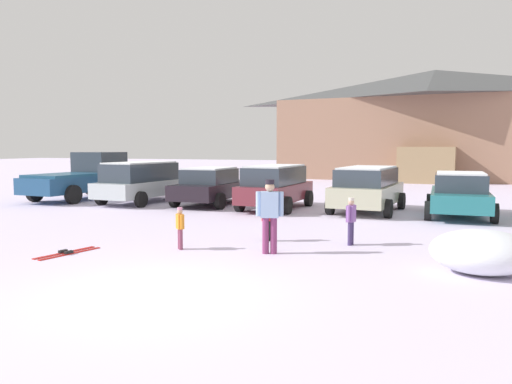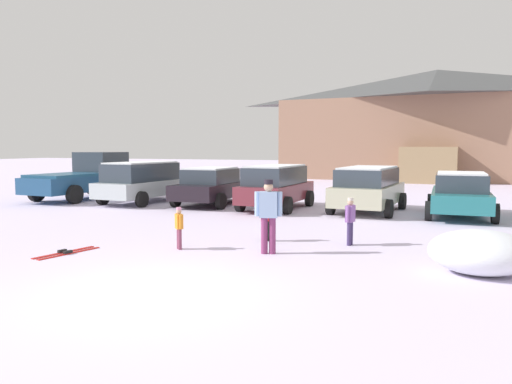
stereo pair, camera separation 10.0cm
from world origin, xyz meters
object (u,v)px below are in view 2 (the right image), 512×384
Objects in this scene: skier_child_in_orange_jacket at (179,226)px; pair_of_skis at (66,252)px; parked_beige_suv at (368,188)px; parked_black_sedan at (212,186)px; plowed_snow_pile at (481,252)px; pickup_truck at (88,177)px; parked_teal_hatchback at (461,194)px; parked_maroon_van at (276,186)px; skier_child_in_purple_jacket at (350,218)px; parked_silver_wagon at (142,181)px; skier_adult_in_blue_parka at (268,212)px; skier_child_in_red_jacket at (266,218)px; ski_lodge at (436,124)px.

pair_of_skis is (-2.14, -1.33, -0.54)m from skier_child_in_orange_jacket.
parked_beige_suv reaches higher than pair_of_skis.
parked_beige_suv is (6.37, 0.00, 0.11)m from parked_black_sedan.
pickup_truck is at bearing 152.04° from plowed_snow_pile.
parked_teal_hatchback is 2.68× the size of pair_of_skis.
skier_child_in_purple_jacket is (4.01, -6.12, -0.25)m from parked_maroon_van.
parked_silver_wagon is 0.78× the size of pickup_truck.
parked_beige_suv is 2.75× the size of pair_of_skis.
pickup_truck is 5.07× the size of skier_child_in_purple_jacket.
skier_child_in_orange_jacket is at bearing -171.98° from skier_adult_in_blue_parka.
skier_child_in_orange_jacket is at bearing 31.88° from pair_of_skis.
pickup_truck reaches higher than parked_maroon_van.
skier_adult_in_blue_parka is (-4.11, -7.94, 0.16)m from parked_teal_hatchback.
skier_child_in_orange_jacket is at bearing -51.28° from parked_silver_wagon.
parked_maroon_van reaches higher than skier_child_in_red_jacket.
parked_teal_hatchback is at bearing 52.92° from skier_child_in_orange_jacket.
plowed_snow_pile is at bearing -27.96° from pickup_truck.
parked_teal_hatchback is 6.81m from skier_child_in_purple_jacket.
ski_lodge is at bearing 93.22° from plowed_snow_pile.
skier_child_in_purple_jacket is 3.42m from plowed_snow_pile.
skier_child_in_orange_jacket is 4.12m from skier_child_in_purple_jacket.
skier_child_in_red_jacket is at bearing -38.39° from parked_silver_wagon.
pickup_truck reaches higher than skier_adult_in_blue_parka.
pair_of_skis is at bearing -102.38° from ski_lodge.
skier_child_in_red_jacket is (-2.08, -0.25, -0.07)m from skier_child_in_purple_jacket.
plowed_snow_pile is at bearing 0.14° from skier_child_in_orange_jacket.
parked_maroon_van is (-5.13, -22.04, -3.22)m from ski_lodge.
parked_teal_hatchback is 8.94m from skier_adult_in_blue_parka.
parked_beige_suv is 4.49× the size of skier_child_in_orange_jacket.
parked_maroon_van reaches higher than parked_beige_suv.
parked_black_sedan is 0.75× the size of pickup_truck.
skier_child_in_purple_jacket is at bearing -112.35° from parked_teal_hatchback.
pickup_truck is (-12.92, 0.23, 0.09)m from parked_beige_suv.
pickup_truck reaches higher than parked_silver_wagon.
parked_silver_wagon is at bearing 137.89° from skier_adult_in_blue_parka.
ski_lodge is at bearing 63.14° from parked_silver_wagon.
parked_teal_hatchback is at bearing -3.54° from parked_beige_suv.
parked_maroon_van is at bearing 130.32° from plowed_snow_pile.
skier_child_in_purple_jacket is (10.06, -6.08, -0.28)m from parked_silver_wagon.
pickup_truck is 5.64× the size of skier_child_in_red_jacket.
skier_adult_in_blue_parka is at bearing 20.95° from pair_of_skis.
parked_silver_wagon reaches higher than skier_child_in_red_jacket.
pair_of_skis is at bearing -148.12° from skier_child_in_orange_jacket.
skier_child_in_purple_jacket is (-1.12, -28.16, -3.47)m from ski_lodge.
parked_silver_wagon is 10.28m from skier_child_in_orange_jacket.
parked_beige_suv is at bearing 69.95° from skier_child_in_orange_jacket.
parked_teal_hatchback is at bearing 1.01° from parked_silver_wagon.
skier_child_in_purple_jacket reaches higher than skier_child_in_red_jacket.
skier_child_in_red_jacket is (-3.20, -28.41, -3.53)m from ski_lodge.
pickup_truck reaches higher than skier_child_in_orange_jacket.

